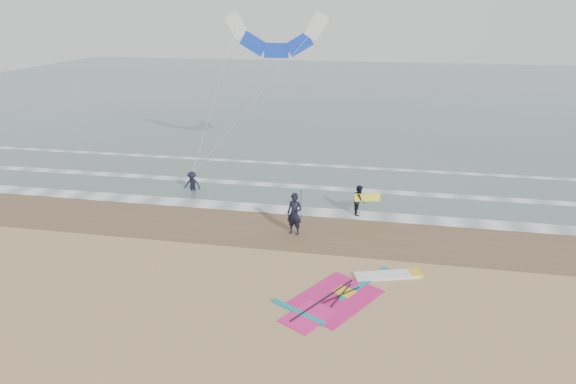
% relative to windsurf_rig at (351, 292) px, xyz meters
% --- Properties ---
extents(ground, '(120.00, 120.00, 0.00)m').
position_rel_windsurf_rig_xyz_m(ground, '(-1.98, -0.57, -0.04)').
color(ground, tan).
rests_on(ground, ground).
extents(sea_water, '(120.00, 80.00, 0.02)m').
position_rel_windsurf_rig_xyz_m(sea_water, '(-1.98, 47.43, -0.02)').
color(sea_water, '#47605E').
rests_on(sea_water, ground).
extents(wet_sand_band, '(120.00, 5.00, 0.01)m').
position_rel_windsurf_rig_xyz_m(wet_sand_band, '(-1.98, 5.43, -0.03)').
color(wet_sand_band, brown).
rests_on(wet_sand_band, ground).
extents(foam_waterline, '(120.00, 9.15, 0.02)m').
position_rel_windsurf_rig_xyz_m(foam_waterline, '(-1.98, 9.87, -0.01)').
color(foam_waterline, white).
rests_on(foam_waterline, ground).
extents(windsurf_rig, '(5.49, 5.20, 0.13)m').
position_rel_windsurf_rig_xyz_m(windsurf_rig, '(0.00, 0.00, 0.00)').
color(windsurf_rig, white).
rests_on(windsurf_rig, ground).
extents(person_standing, '(0.83, 0.65, 2.00)m').
position_rel_windsurf_rig_xyz_m(person_standing, '(-3.01, 4.82, 0.97)').
color(person_standing, black).
rests_on(person_standing, ground).
extents(person_walking, '(0.59, 0.76, 1.55)m').
position_rel_windsurf_rig_xyz_m(person_walking, '(-0.21, 7.81, 0.74)').
color(person_walking, black).
rests_on(person_walking, ground).
extents(person_wading, '(1.01, 0.61, 1.52)m').
position_rel_windsurf_rig_xyz_m(person_wading, '(-9.84, 9.54, 0.73)').
color(person_wading, black).
rests_on(person_wading, ground).
extents(held_pole, '(0.17, 0.86, 1.82)m').
position_rel_windsurf_rig_xyz_m(held_pole, '(-2.71, 4.82, 1.43)').
color(held_pole, black).
rests_on(held_pole, ground).
extents(carried_kiteboard, '(1.30, 0.51, 0.39)m').
position_rel_windsurf_rig_xyz_m(carried_kiteboard, '(0.19, 7.71, 0.95)').
color(carried_kiteboard, yellow).
rests_on(carried_kiteboard, ground).
extents(surf_kite, '(7.13, 4.94, 8.86)m').
position_rel_windsurf_rig_xyz_m(surf_kite, '(-5.92, 14.38, 8.20)').
color(surf_kite, white).
rests_on(surf_kite, ground).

